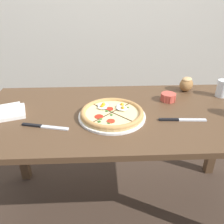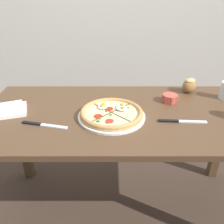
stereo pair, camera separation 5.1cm
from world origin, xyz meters
name	(u,v)px [view 2 (the right image)]	position (x,y,z in m)	size (l,w,h in m)	color
ground_plane	(122,207)	(0.00, 0.00, 0.00)	(12.00, 12.00, 0.00)	#3D2D23
dining_table	(125,128)	(0.00, 0.00, 0.64)	(1.56, 0.74, 0.74)	#513823
pizza	(112,114)	(-0.07, -0.05, 0.76)	(0.35, 0.35, 0.05)	white
ramekin_bowl	(170,98)	(0.27, 0.13, 0.76)	(0.09, 0.09, 0.05)	#C64C3D
napkin_folded	(10,109)	(-0.62, 0.00, 0.76)	(0.22, 0.20, 0.04)	silver
bread_piece_near	(190,85)	(0.42, 0.27, 0.79)	(0.13, 0.13, 0.09)	olive
knife_main	(44,125)	(-0.40, -0.14, 0.74)	(0.23, 0.07, 0.01)	silver
knife_spare	(182,121)	(0.28, -0.10, 0.74)	(0.24, 0.03, 0.01)	silver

